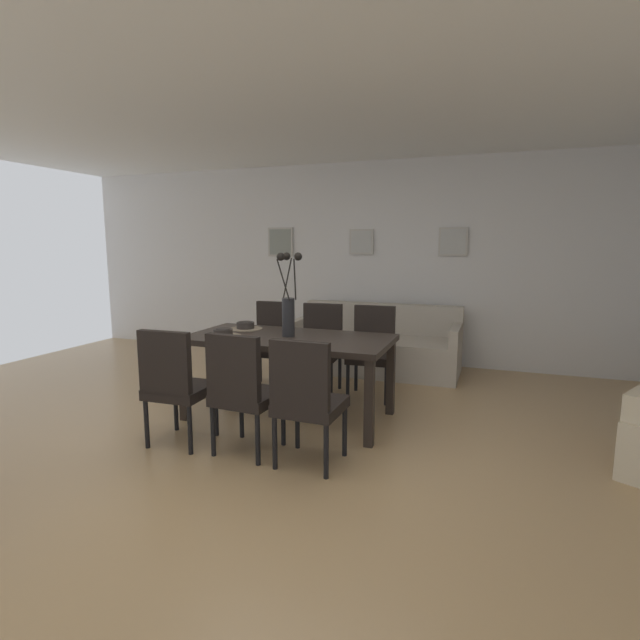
# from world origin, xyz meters

# --- Properties ---
(ground_plane) EXTENTS (9.00, 9.00, 0.00)m
(ground_plane) POSITION_xyz_m (0.00, 0.00, 0.00)
(ground_plane) COLOR tan
(back_wall_panel) EXTENTS (9.00, 0.10, 2.60)m
(back_wall_panel) POSITION_xyz_m (0.00, 3.25, 1.30)
(back_wall_panel) COLOR silver
(back_wall_panel) RESTS_ON ground
(ceiling_panel) EXTENTS (9.00, 7.20, 0.08)m
(ceiling_panel) POSITION_xyz_m (0.00, 0.40, 2.64)
(ceiling_panel) COLOR white
(dining_table) EXTENTS (1.80, 0.90, 0.74)m
(dining_table) POSITION_xyz_m (-0.22, 0.79, 0.66)
(dining_table) COLOR black
(dining_table) RESTS_ON ground
(dining_chair_near_left) EXTENTS (0.46, 0.46, 0.92)m
(dining_chair_near_left) POSITION_xyz_m (-0.78, -0.09, 0.51)
(dining_chair_near_left) COLOR black
(dining_chair_near_left) RESTS_ON ground
(dining_chair_near_right) EXTENTS (0.46, 0.46, 0.92)m
(dining_chair_near_right) POSITION_xyz_m (-0.79, 1.62, 0.51)
(dining_chair_near_right) COLOR black
(dining_chair_near_right) RESTS_ON ground
(dining_chair_far_left) EXTENTS (0.47, 0.47, 0.92)m
(dining_chair_far_left) POSITION_xyz_m (-0.21, -0.05, 0.51)
(dining_chair_far_left) COLOR black
(dining_chair_far_left) RESTS_ON ground
(dining_chair_far_right) EXTENTS (0.47, 0.47, 0.92)m
(dining_chair_far_right) POSITION_xyz_m (-0.23, 1.64, 0.51)
(dining_chair_far_right) COLOR black
(dining_chair_far_right) RESTS_ON ground
(dining_chair_mid_left) EXTENTS (0.45, 0.45, 0.92)m
(dining_chair_mid_left) POSITION_xyz_m (0.30, -0.08, 0.51)
(dining_chair_mid_left) COLOR black
(dining_chair_mid_left) RESTS_ON ground
(dining_chair_mid_right) EXTENTS (0.47, 0.47, 0.92)m
(dining_chair_mid_right) POSITION_xyz_m (0.33, 1.66, 0.51)
(dining_chair_mid_right) COLOR black
(dining_chair_mid_right) RESTS_ON ground
(centerpiece_vase) EXTENTS (0.21, 0.23, 0.73)m
(centerpiece_vase) POSITION_xyz_m (-0.22, 0.80, 1.02)
(centerpiece_vase) COLOR #232326
(centerpiece_vase) RESTS_ON dining_table
(placemat_near_left) EXTENTS (0.32, 0.32, 0.01)m
(placemat_near_left) POSITION_xyz_m (-0.76, 0.59, 0.74)
(placemat_near_left) COLOR #7F705B
(placemat_near_left) RESTS_ON dining_table
(bowl_near_left) EXTENTS (0.17, 0.17, 0.07)m
(bowl_near_left) POSITION_xyz_m (-0.76, 0.59, 0.78)
(bowl_near_left) COLOR #2D2826
(bowl_near_left) RESTS_ON dining_table
(placemat_near_right) EXTENTS (0.32, 0.32, 0.01)m
(placemat_near_right) POSITION_xyz_m (-0.76, 1.00, 0.74)
(placemat_near_right) COLOR #7F705B
(placemat_near_right) RESTS_ON dining_table
(bowl_near_right) EXTENTS (0.17, 0.17, 0.07)m
(bowl_near_right) POSITION_xyz_m (-0.76, 1.00, 0.78)
(bowl_near_right) COLOR #2D2826
(bowl_near_right) RESTS_ON dining_table
(sofa) EXTENTS (2.00, 0.84, 0.80)m
(sofa) POSITION_xyz_m (0.13, 2.67, 0.28)
(sofa) COLOR #B2A899
(sofa) RESTS_ON ground
(framed_picture_left) EXTENTS (0.37, 0.03, 0.40)m
(framed_picture_left) POSITION_xyz_m (-1.39, 3.18, 1.57)
(framed_picture_left) COLOR #B2ADA3
(framed_picture_center) EXTENTS (0.32, 0.03, 0.33)m
(framed_picture_center) POSITION_xyz_m (-0.22, 3.18, 1.57)
(framed_picture_center) COLOR #B2ADA3
(framed_picture_right) EXTENTS (0.35, 0.03, 0.35)m
(framed_picture_right) POSITION_xyz_m (0.95, 3.18, 1.57)
(framed_picture_right) COLOR #B2ADA3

